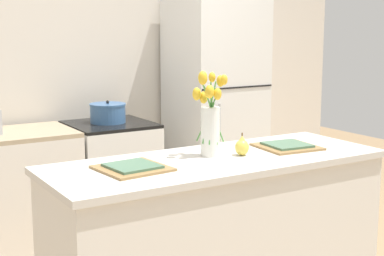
% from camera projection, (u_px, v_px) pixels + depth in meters
% --- Properties ---
extents(back_wall, '(5.20, 0.08, 2.70)m').
position_uv_depth(back_wall, '(76.00, 60.00, 4.63)').
color(back_wall, silver).
rests_on(back_wall, ground_plane).
extents(kitchen_island, '(1.80, 0.66, 0.95)m').
position_uv_depth(kitchen_island, '(217.00, 245.00, 3.10)').
color(kitchen_island, silver).
rests_on(kitchen_island, ground_plane).
extents(stove_range, '(0.60, 0.61, 0.90)m').
position_uv_depth(stove_range, '(111.00, 180.00, 4.50)').
color(stove_range, silver).
rests_on(stove_range, ground_plane).
extents(refrigerator, '(0.68, 0.67, 1.84)m').
position_uv_depth(refrigerator, '(215.00, 110.00, 4.91)').
color(refrigerator, white).
rests_on(refrigerator, ground_plane).
extents(flower_vase, '(0.16, 0.15, 0.45)m').
position_uv_depth(flower_vase, '(210.00, 120.00, 3.04)').
color(flower_vase, silver).
rests_on(flower_vase, kitchen_island).
extents(pear_figurine, '(0.07, 0.07, 0.12)m').
position_uv_depth(pear_figurine, '(242.00, 147.00, 3.08)').
color(pear_figurine, '#E5CC4C').
rests_on(pear_figurine, kitchen_island).
extents(plate_setting_left, '(0.33, 0.33, 0.02)m').
position_uv_depth(plate_setting_left, '(132.00, 167.00, 2.78)').
color(plate_setting_left, olive).
rests_on(plate_setting_left, kitchen_island).
extents(plate_setting_right, '(0.33, 0.33, 0.02)m').
position_uv_depth(plate_setting_right, '(287.00, 146.00, 3.27)').
color(plate_setting_right, olive).
rests_on(plate_setting_right, kitchen_island).
extents(cooking_pot, '(0.27, 0.27, 0.17)m').
position_uv_depth(cooking_pot, '(108.00, 113.00, 4.42)').
color(cooking_pot, '#386093').
rests_on(cooking_pot, stove_range).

